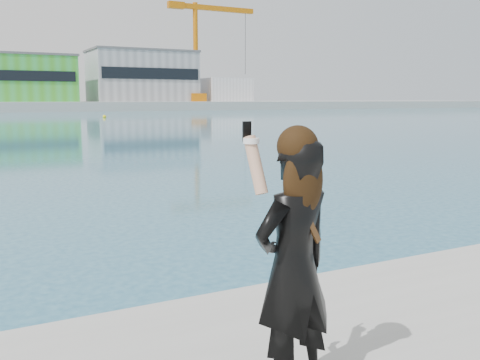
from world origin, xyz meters
The scene contains 7 objects.
warehouse_green centered at (8.00, 127.98, 7.26)m, with size 30.60×16.36×10.50m.
warehouse_grey_right centered at (40.00, 127.98, 8.26)m, with size 25.50×15.35×12.50m.
ancillary_shed centered at (62.00, 126.00, 5.00)m, with size 12.00×10.00×6.00m, color silver.
dock_crane centered at (53.20, 122.00, 15.07)m, with size 23.00×4.00×24.00m.
flagpole_right centered at (22.09, 121.00, 6.54)m, with size 1.28×0.16×8.00m.
buoy_near centered at (16.97, 72.64, 0.00)m, with size 0.50×0.50×0.50m, color yellow.
woman centered at (0.52, -0.80, 1.65)m, with size 0.65×0.49×1.69m.
Camera 1 is at (-1.22, -3.42, 2.62)m, focal length 40.00 mm.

